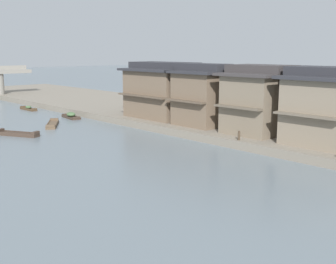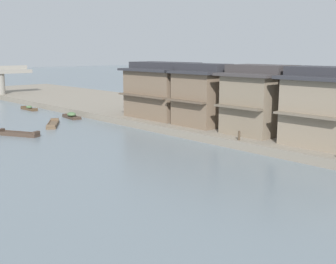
# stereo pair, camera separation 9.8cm
# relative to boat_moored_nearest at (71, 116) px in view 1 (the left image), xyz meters

# --- Properties ---
(riverbank_right) EXTENTS (18.00, 110.00, 0.75)m
(riverbank_right) POSITION_rel_boat_moored_nearest_xyz_m (10.42, -10.13, 0.09)
(riverbank_right) COLOR gray
(riverbank_right) RESTS_ON ground
(boat_moored_nearest) EXTENTS (1.56, 3.60, 0.74)m
(boat_moored_nearest) POSITION_rel_boat_moored_nearest_xyz_m (0.00, 0.00, 0.00)
(boat_moored_nearest) COLOR #423328
(boat_moored_nearest) RESTS_ON ground
(boat_moored_third) EXTENTS (0.91, 3.72, 0.61)m
(boat_moored_third) POSITION_rel_boat_moored_nearest_xyz_m (-0.60, 10.55, -0.07)
(boat_moored_third) COLOR brown
(boat_moored_third) RESTS_ON ground
(boat_moored_far) EXTENTS (2.90, 4.38, 0.56)m
(boat_moored_far) POSITION_rel_boat_moored_nearest_xyz_m (-9.51, -6.32, -0.10)
(boat_moored_far) COLOR #423328
(boat_moored_far) RESTS_ON ground
(boat_midriver_drifting) EXTENTS (3.45, 4.55, 0.50)m
(boat_midriver_drifting) POSITION_rel_boat_moored_nearest_xyz_m (-4.32, -3.45, -0.12)
(boat_midriver_drifting) COLOR brown
(boat_midriver_drifting) RESTS_ON ground
(house_waterfront_second) EXTENTS (6.82, 6.28, 6.14)m
(house_waterfront_second) POSITION_rel_boat_moored_nearest_xyz_m (5.78, -29.95, 3.47)
(house_waterfront_second) COLOR gray
(house_waterfront_second) RESTS_ON riverbank_right
(house_waterfront_tall) EXTENTS (7.13, 5.68, 6.14)m
(house_waterfront_tall) POSITION_rel_boat_moored_nearest_xyz_m (5.93, -23.47, 3.47)
(house_waterfront_tall) COLOR #7F705B
(house_waterfront_tall) RESTS_ON riverbank_right
(house_waterfront_narrow) EXTENTS (5.25, 5.81, 6.14)m
(house_waterfront_narrow) POSITION_rel_boat_moored_nearest_xyz_m (4.99, -17.13, 3.48)
(house_waterfront_narrow) COLOR #75604C
(house_waterfront_narrow) RESTS_ON riverbank_right
(house_waterfront_far) EXTENTS (7.11, 8.27, 6.14)m
(house_waterfront_far) POSITION_rel_boat_moored_nearest_xyz_m (5.92, -10.41, 3.45)
(house_waterfront_far) COLOR #75604C
(house_waterfront_far) RESTS_ON riverbank_right
(mooring_post_dock_mid) EXTENTS (0.20, 0.20, 0.78)m
(mooring_post_dock_mid) POSITION_rel_boat_moored_nearest_xyz_m (1.77, -24.37, 0.85)
(mooring_post_dock_mid) COLOR #473828
(mooring_post_dock_mid) RESTS_ON riverbank_right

